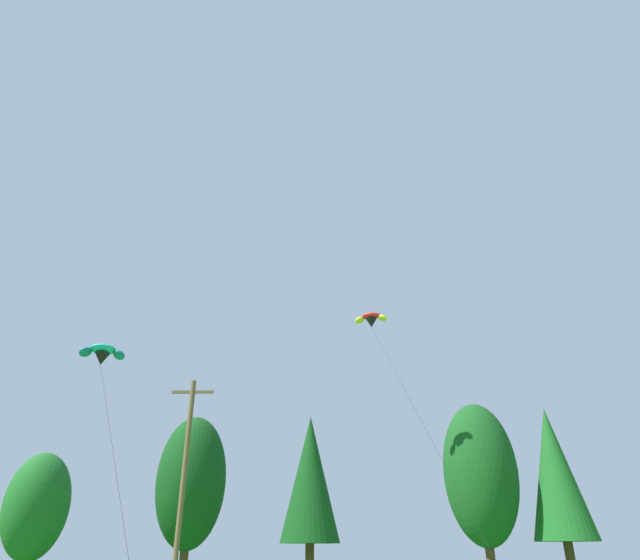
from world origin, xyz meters
name	(u,v)px	position (x,y,z in m)	size (l,w,h in m)	color
treeline_tree_c	(37,506)	(-19.34, 42.39, 5.24)	(4.14, 4.14, 8.66)	#472D19
treeline_tree_d	(191,481)	(-9.87, 45.29, 7.07)	(4.95, 4.95, 11.68)	#472D19
treeline_tree_e	(310,477)	(-1.23, 44.93, 7.29)	(4.16, 4.16, 11.64)	#472D19
treeline_tree_f	(480,473)	(10.94, 44.83, 7.54)	(5.16, 5.16, 12.45)	#472D19
treeline_tree_g	(555,472)	(16.07, 44.37, 7.54)	(4.25, 4.25, 12.03)	#472D19
utility_pole	(183,482)	(-6.98, 31.75, 5.61)	(2.20, 0.26, 10.69)	brown
parafoil_kite_high_teal	(102,354)	(-10.76, 28.57, 11.14)	(6.75, 8.85, 10.04)	teal
parafoil_kite_mid_red_yellow	(371,320)	(3.28, 40.43, 17.62)	(3.80, 17.98, 16.59)	red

